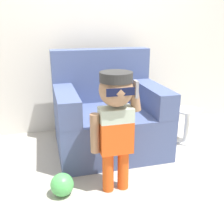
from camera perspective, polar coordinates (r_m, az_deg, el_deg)
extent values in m
plane|color=#ADA89E|center=(2.89, 0.81, -8.59)|extent=(10.00, 10.00, 0.00)
cube|color=silver|center=(3.33, -3.03, 18.37)|extent=(10.00, 0.05, 2.60)
cube|color=#475684|center=(2.87, -0.60, -3.75)|extent=(1.12, 0.97, 0.45)
cube|color=#475684|center=(3.07, -2.43, 8.03)|extent=(1.12, 0.20, 0.60)
cube|color=#475684|center=(2.58, -9.93, 1.64)|extent=(0.20, 0.76, 0.25)
cube|color=#475684|center=(2.81, 9.00, 3.10)|extent=(0.20, 0.76, 0.25)
cylinder|color=#E05119|center=(2.21, -0.87, -12.79)|extent=(0.09, 0.09, 0.35)
cylinder|color=#E05119|center=(2.24, 2.43, -12.32)|extent=(0.09, 0.09, 0.35)
cube|color=#E05119|center=(2.08, 0.83, -5.35)|extent=(0.26, 0.15, 0.26)
cube|color=#B7C6B2|center=(2.01, 0.85, -0.53)|extent=(0.26, 0.15, 0.11)
sphere|color=#997051|center=(1.95, 0.88, 4.87)|extent=(0.26, 0.26, 0.26)
cylinder|color=#2D2D2D|center=(1.93, 0.90, 7.68)|extent=(0.25, 0.25, 0.07)
cube|color=#2D2D2D|center=(2.04, -0.02, 7.59)|extent=(0.15, 0.12, 0.01)
cube|color=#0F1433|center=(1.84, 1.91, 4.37)|extent=(0.21, 0.01, 0.06)
cylinder|color=#997051|center=(2.02, -3.74, -4.66)|extent=(0.07, 0.07, 0.32)
cylinder|color=#997051|center=(2.02, 5.02, 2.70)|extent=(0.10, 0.07, 0.19)
cube|color=gray|center=(1.98, 5.19, 4.99)|extent=(0.02, 0.07, 0.13)
cylinder|color=white|center=(3.20, 15.60, -6.28)|extent=(0.19, 0.19, 0.02)
cylinder|color=white|center=(3.12, 15.90, -3.20)|extent=(0.05, 0.05, 0.39)
cylinder|color=white|center=(3.05, 16.24, 0.36)|extent=(0.29, 0.29, 0.02)
sphere|color=#4CB256|center=(2.23, -10.81, -15.27)|extent=(0.19, 0.19, 0.19)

